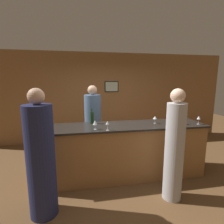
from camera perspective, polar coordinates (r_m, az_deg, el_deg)
ground_plane at (r=3.86m, az=3.62°, el=-19.88°), size 14.00×14.00×0.00m
back_wall at (r=5.65m, az=-1.96°, el=4.75°), size 8.00×0.08×2.80m
bar_counter at (r=3.62m, az=3.72°, el=-12.48°), size 3.27×0.77×1.07m
bartender at (r=4.29m, az=-6.21°, el=-4.63°), size 0.40×0.40×1.83m
guest_0 at (r=3.01m, az=19.68°, el=-11.22°), size 0.30×0.30×1.82m
guest_1 at (r=2.71m, az=-22.21°, el=-14.17°), size 0.39×0.39×1.84m
wine_bottle_0 at (r=3.57m, az=-6.58°, el=-1.83°), size 0.08×0.08×0.30m
wine_glass_0 at (r=3.12m, az=-5.55°, el=-3.49°), size 0.08×0.08×0.17m
wine_glass_1 at (r=3.05m, az=-1.50°, el=-3.69°), size 0.06×0.06×0.17m
wine_glass_2 at (r=3.75m, az=22.27°, el=-1.99°), size 0.07×0.07×0.15m
wine_glass_3 at (r=3.88m, az=26.48°, el=-1.77°), size 0.07×0.07×0.16m
wine_glass_4 at (r=3.30m, az=-21.90°, el=-3.49°), size 0.08×0.08×0.15m
wine_glass_5 at (r=3.66m, az=13.87°, el=-1.83°), size 0.08×0.08×0.15m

